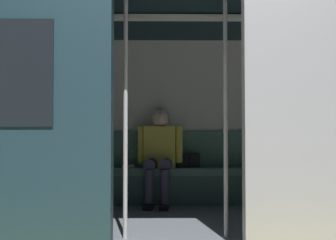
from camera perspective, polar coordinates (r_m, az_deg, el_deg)
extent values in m
cube|color=#ADAFB5|center=(3.17, 18.74, 1.49)|extent=(0.95, 0.12, 2.07)
cube|color=black|center=(3.18, 18.75, 5.97)|extent=(0.52, 0.02, 0.55)
cube|color=#15272E|center=(4.40, 0.75, 14.97)|extent=(6.40, 2.59, 0.12)
cube|color=slate|center=(4.30, 0.76, -13.27)|extent=(6.08, 2.43, 0.01)
cube|color=silver|center=(5.43, 0.44, 0.05)|extent=(6.08, 0.10, 2.07)
cube|color=#4C7566|center=(5.37, 0.45, -3.87)|extent=(3.52, 0.06, 0.45)
cube|color=white|center=(4.38, 0.75, 13.85)|extent=(4.48, 0.16, 0.03)
cube|color=#4C7566|center=(5.17, 0.50, -6.95)|extent=(2.59, 0.44, 0.09)
cube|color=#39574C|center=(5.00, 0.55, -9.68)|extent=(2.59, 0.04, 0.35)
cube|color=#D8CC4C|center=(5.13, -1.07, -3.69)|extent=(0.40, 0.25, 0.50)
sphere|color=beige|center=(5.13, -1.07, 0.16)|extent=(0.21, 0.21, 0.21)
sphere|color=#B2ADA8|center=(5.14, -1.06, 0.56)|extent=(0.19, 0.19, 0.19)
cylinder|color=#D8CC4C|center=(5.08, 1.54, -3.37)|extent=(0.08, 0.08, 0.44)
cylinder|color=#D8CC4C|center=(5.13, -3.72, -3.35)|extent=(0.08, 0.08, 0.44)
cylinder|color=#38334C|center=(4.93, -0.25, -6.09)|extent=(0.17, 0.41, 0.14)
cylinder|color=#38334C|center=(4.95, -2.33, -6.07)|extent=(0.17, 0.41, 0.14)
cylinder|color=#38334C|center=(4.76, -0.44, -9.27)|extent=(0.10, 0.10, 0.40)
cylinder|color=#38334C|center=(4.78, -2.62, -9.24)|extent=(0.10, 0.10, 0.40)
cube|color=black|center=(4.74, -0.49, -11.87)|extent=(0.12, 0.23, 0.06)
cube|color=black|center=(4.76, -2.70, -11.83)|extent=(0.12, 0.23, 0.06)
cube|color=black|center=(5.16, 2.90, -5.51)|extent=(0.26, 0.14, 0.17)
cube|color=black|center=(5.08, 2.95, -5.66)|extent=(0.02, 0.01, 0.14)
cube|color=silver|center=(5.15, -5.50, -6.30)|extent=(0.18, 0.24, 0.03)
cylinder|color=silver|center=(3.41, -5.85, 1.00)|extent=(0.04, 0.04, 2.05)
cylinder|color=silver|center=(3.48, 7.90, 0.96)|extent=(0.04, 0.04, 2.05)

